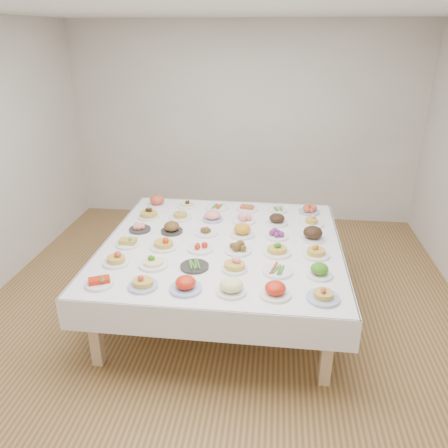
# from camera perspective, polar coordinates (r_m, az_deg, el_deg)

# --- Properties ---
(room_envelope) EXTENTS (5.02, 5.02, 2.81)m
(room_envelope) POSITION_cam_1_polar(r_m,az_deg,el_deg) (3.91, -0.29, 12.19)
(room_envelope) COLOR #A07342
(room_envelope) RESTS_ON ground
(display_table) EXTENTS (2.28, 2.28, 0.75)m
(display_table) POSITION_cam_1_polar(r_m,az_deg,el_deg) (4.26, -0.24, -3.20)
(display_table) COLOR white
(display_table) RESTS_ON ground
(dish_0) EXTENTS (0.23, 0.23, 0.10)m
(dish_0) POSITION_cam_1_polar(r_m,az_deg,el_deg) (3.66, -15.99, -7.07)
(dish_0) COLOR white
(dish_0) RESTS_ON display_table
(dish_1) EXTENTS (0.24, 0.24, 0.13)m
(dish_1) POSITION_cam_1_polar(r_m,az_deg,el_deg) (3.54, -10.58, -7.29)
(dish_1) COLOR #4C66B2
(dish_1) RESTS_ON display_table
(dish_2) EXTENTS (0.26, 0.26, 0.15)m
(dish_2) POSITION_cam_1_polar(r_m,az_deg,el_deg) (3.46, -5.05, -7.60)
(dish_2) COLOR #4C66B2
(dish_2) RESTS_ON display_table
(dish_3) EXTENTS (0.23, 0.23, 0.14)m
(dish_3) POSITION_cam_1_polar(r_m,az_deg,el_deg) (3.41, 0.97, -7.95)
(dish_3) COLOR white
(dish_3) RESTS_ON display_table
(dish_4) EXTENTS (0.24, 0.24, 0.14)m
(dish_4) POSITION_cam_1_polar(r_m,az_deg,el_deg) (3.40, 6.72, -8.35)
(dish_4) COLOR white
(dish_4) RESTS_ON display_table
(dish_5) EXTENTS (0.25, 0.25, 0.13)m
(dish_5) POSITION_cam_1_polar(r_m,az_deg,el_deg) (3.42, 12.84, -8.81)
(dish_5) COLOR #4C66B2
(dish_5) RESTS_ON display_table
(dish_6) EXTENTS (0.26, 0.25, 0.15)m
(dish_6) POSITION_cam_1_polar(r_m,az_deg,el_deg) (3.93, -13.97, -4.15)
(dish_6) COLOR white
(dish_6) RESTS_ON display_table
(dish_7) EXTENTS (0.25, 0.25, 0.14)m
(dish_7) POSITION_cam_1_polar(r_m,az_deg,el_deg) (3.84, -9.22, -4.57)
(dish_7) COLOR white
(dish_7) RESTS_ON display_table
(dish_8) EXTENTS (0.24, 0.24, 0.06)m
(dish_8) POSITION_cam_1_polar(r_m,az_deg,el_deg) (3.78, -3.88, -5.40)
(dish_8) COLOR #2B2926
(dish_8) RESTS_ON display_table
(dish_9) EXTENTS (0.22, 0.22, 0.14)m
(dish_9) POSITION_cam_1_polar(r_m,az_deg,el_deg) (3.72, 1.39, -5.11)
(dish_9) COLOR white
(dish_9) RESTS_ON display_table
(dish_10) EXTENTS (0.26, 0.25, 0.06)m
(dish_10) POSITION_cam_1_polar(r_m,az_deg,el_deg) (3.73, 7.00, -5.95)
(dish_10) COLOR white
(dish_10) RESTS_ON display_table
(dish_11) EXTENTS (0.22, 0.22, 0.12)m
(dish_11) POSITION_cam_1_polar(r_m,az_deg,el_deg) (3.73, 12.34, -5.92)
(dish_11) COLOR white
(dish_11) RESTS_ON display_table
(dish_12) EXTENTS (0.23, 0.23, 0.10)m
(dish_12) POSITION_cam_1_polar(r_m,az_deg,el_deg) (4.25, -12.45, -2.22)
(dish_12) COLOR white
(dish_12) RESTS_ON display_table
(dish_13) EXTENTS (0.27, 0.26, 0.15)m
(dish_13) POSITION_cam_1_polar(r_m,az_deg,el_deg) (4.13, -7.92, -2.20)
(dish_13) COLOR white
(dish_13) RESTS_ON display_table
(dish_14) EXTENTS (0.24, 0.24, 0.09)m
(dish_14) POSITION_cam_1_polar(r_m,az_deg,el_deg) (4.07, -3.11, -2.91)
(dish_14) COLOR white
(dish_14) RESTS_ON display_table
(dish_15) EXTENTS (0.27, 0.27, 0.12)m
(dish_15) POSITION_cam_1_polar(r_m,az_deg,el_deg) (4.03, 1.84, -2.89)
(dish_15) COLOR white
(dish_15) RESTS_ON display_table
(dish_16) EXTENTS (0.25, 0.25, 0.14)m
(dish_16) POSITION_cam_1_polar(r_m,az_deg,el_deg) (4.01, 6.96, -3.05)
(dish_16) COLOR white
(dish_16) RESTS_ON display_table
(dish_17) EXTENTS (0.24, 0.24, 0.13)m
(dish_17) POSITION_cam_1_polar(r_m,az_deg,el_deg) (4.04, 11.96, -3.39)
(dish_17) COLOR white
(dish_17) RESTS_ON display_table
(dish_18) EXTENTS (0.22, 0.22, 0.09)m
(dish_18) POSITION_cam_1_polar(r_m,az_deg,el_deg) (4.55, -10.94, -0.44)
(dish_18) COLOR #2B2926
(dish_18) RESTS_ON display_table
(dish_19) EXTENTS (0.22, 0.22, 0.12)m
(dish_19) POSITION_cam_1_polar(r_m,az_deg,el_deg) (4.45, -6.85, -0.47)
(dish_19) COLOR #2B2926
(dish_19) RESTS_ON display_table
(dish_20) EXTENTS (0.23, 0.23, 0.09)m
(dish_20) POSITION_cam_1_polar(r_m,az_deg,el_deg) (4.39, -2.33, -0.85)
(dish_20) COLOR white
(dish_20) RESTS_ON display_table
(dish_21) EXTENTS (0.25, 0.25, 0.13)m
(dish_21) POSITION_cam_1_polar(r_m,az_deg,el_deg) (4.35, 2.40, -0.75)
(dish_21) COLOR white
(dish_21) RESTS_ON display_table
(dish_22) EXTENTS (0.23, 0.23, 0.10)m
(dish_22) POSITION_cam_1_polar(r_m,az_deg,el_deg) (4.34, 6.88, -1.18)
(dish_22) COLOR white
(dish_22) RESTS_ON display_table
(dish_23) EXTENTS (0.23, 0.23, 0.14)m
(dish_23) POSITION_cam_1_polar(r_m,az_deg,el_deg) (4.34, 11.52, -1.21)
(dish_23) COLOR white
(dish_23) RESTS_ON display_table
(dish_24) EXTENTS (0.25, 0.24, 0.14)m
(dish_24) POSITION_cam_1_polar(r_m,az_deg,el_deg) (4.84, -9.80, 1.56)
(dish_24) COLOR white
(dish_24) RESTS_ON display_table
(dish_25) EXTENTS (0.25, 0.25, 0.12)m
(dish_25) POSITION_cam_1_polar(r_m,az_deg,el_deg) (4.77, -5.74, 1.29)
(dish_25) COLOR white
(dish_25) RESTS_ON display_table
(dish_26) EXTENTS (0.22, 0.22, 0.13)m
(dish_26) POSITION_cam_1_polar(r_m,az_deg,el_deg) (4.70, -1.51, 1.16)
(dish_26) COLOR #4C66B2
(dish_26) RESTS_ON display_table
(dish_27) EXTENTS (0.25, 0.25, 0.11)m
(dish_27) POSITION_cam_1_polar(r_m,az_deg,el_deg) (4.67, 2.59, 0.87)
(dish_27) COLOR white
(dish_27) RESTS_ON display_table
(dish_28) EXTENTS (0.24, 0.24, 0.12)m
(dish_28) POSITION_cam_1_polar(r_m,az_deg,el_deg) (4.65, 6.92, 0.67)
(dish_28) COLOR white
(dish_28) RESTS_ON display_table
(dish_29) EXTENTS (0.26, 0.26, 0.13)m
(dish_29) POSITION_cam_1_polar(r_m,az_deg,el_deg) (4.68, 11.37, 0.58)
(dish_29) COLOR white
(dish_29) RESTS_ON display_table
(dish_30) EXTENTS (0.22, 0.22, 0.12)m
(dish_30) POSITION_cam_1_polar(r_m,az_deg,el_deg) (5.17, -8.73, 2.96)
(dish_30) COLOR white
(dish_30) RESTS_ON display_table
(dish_31) EXTENTS (0.22, 0.22, 0.11)m
(dish_31) POSITION_cam_1_polar(r_m,az_deg,el_deg) (5.09, -4.90, 2.70)
(dish_31) COLOR white
(dish_31) RESTS_ON display_table
(dish_32) EXTENTS (0.26, 0.26, 0.05)m
(dish_32) POSITION_cam_1_polar(r_m,az_deg,el_deg) (5.04, -0.90, 2.25)
(dish_32) COLOR white
(dish_32) RESTS_ON display_table
(dish_33) EXTENTS (0.24, 0.24, 0.09)m
(dish_33) POSITION_cam_1_polar(r_m,az_deg,el_deg) (4.99, 3.03, 2.20)
(dish_33) COLOR white
(dish_33) RESTS_ON display_table
(dish_34) EXTENTS (0.22, 0.22, 0.05)m
(dish_34) POSITION_cam_1_polar(r_m,az_deg,el_deg) (5.00, 6.99, 1.88)
(dish_34) COLOR white
(dish_34) RESTS_ON display_table
(dish_35) EXTENTS (0.23, 0.23, 0.11)m
(dish_35) POSITION_cam_1_polar(r_m,az_deg,el_deg) (5.00, 11.08, 1.99)
(dish_35) COLOR #4C66B2
(dish_35) RESTS_ON display_table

